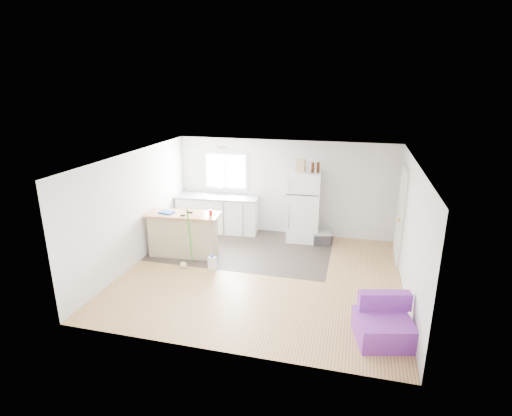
{
  "coord_description": "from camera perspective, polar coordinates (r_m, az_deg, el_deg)",
  "views": [
    {
      "loc": [
        1.72,
        -7.13,
        3.77
      ],
      "look_at": [
        -0.29,
        0.7,
        1.19
      ],
      "focal_mm": 28.0,
      "sensor_mm": 36.0,
      "label": 1
    }
  ],
  "objects": [
    {
      "name": "purple_seat",
      "position": [
        6.6,
        17.74,
        -15.58
      ],
      "size": [
        0.96,
        0.93,
        0.66
      ],
      "rotation": [
        0.0,
        0.0,
        0.24
      ],
      "color": "purple",
      "rests_on": "floor"
    },
    {
      "name": "bottle_right",
      "position": [
        9.46,
        8.87,
        5.75
      ],
      "size": [
        0.09,
        0.09,
        0.25
      ],
      "primitive_type": "cylinder",
      "rotation": [
        0.0,
        0.0,
        -0.4
      ],
      "color": "#351809",
      "rests_on": "refrigerator"
    },
    {
      "name": "refrigerator",
      "position": [
        9.77,
        6.84,
        0.24
      ],
      "size": [
        0.8,
        0.76,
        1.72
      ],
      "rotation": [
        0.0,
        0.0,
        0.05
      ],
      "color": "white",
      "rests_on": "floor"
    },
    {
      "name": "blue_tray",
      "position": [
        9.03,
        -12.64,
        -0.6
      ],
      "size": [
        0.33,
        0.27,
        0.04
      ],
      "primitive_type": "cube",
      "rotation": [
        0.0,
        0.0,
        -0.18
      ],
      "color": "blue",
      "rests_on": "peninsula"
    },
    {
      "name": "cooler",
      "position": [
        9.75,
        9.31,
        -4.27
      ],
      "size": [
        0.47,
        0.38,
        0.32
      ],
      "rotation": [
        0.0,
        0.0,
        0.27
      ],
      "color": "#313033",
      "rests_on": "floor"
    },
    {
      "name": "tool_b",
      "position": [
        8.78,
        -10.4,
        -1.03
      ],
      "size": [
        0.11,
        0.07,
        0.03
      ],
      "primitive_type": "cube",
      "rotation": [
        0.0,
        0.0,
        0.33
      ],
      "color": "black",
      "rests_on": "peninsula"
    },
    {
      "name": "interior_door",
      "position": [
        9.16,
        19.96,
        -0.9
      ],
      "size": [
        0.11,
        0.92,
        2.1
      ],
      "color": "white",
      "rests_on": "right_wall"
    },
    {
      "name": "window",
      "position": [
        10.4,
        -4.33,
        5.31
      ],
      "size": [
        1.18,
        0.06,
        0.98
      ],
      "color": "white",
      "rests_on": "back_wall"
    },
    {
      "name": "mop",
      "position": [
        8.58,
        -10.1,
        -6.97
      ],
      "size": [
        0.26,
        0.37,
        1.34
      ],
      "rotation": [
        0.0,
        0.0,
        0.26
      ],
      "color": "green",
      "rests_on": "floor"
    },
    {
      "name": "red_cup",
      "position": [
        8.73,
        -6.5,
        -0.64
      ],
      "size": [
        0.1,
        0.1,
        0.12
      ],
      "primitive_type": "cylinder",
      "rotation": [
        0.0,
        0.0,
        0.27
      ],
      "color": "red",
      "rests_on": "peninsula"
    },
    {
      "name": "kitchen_cabinets",
      "position": [
        10.43,
        -5.47,
        -0.76
      ],
      "size": [
        2.17,
        0.84,
        1.23
      ],
      "rotation": [
        0.0,
        0.0,
        0.08
      ],
      "color": "white",
      "rests_on": "floor"
    },
    {
      "name": "tool_a",
      "position": [
        8.95,
        -9.46,
        -0.6
      ],
      "size": [
        0.14,
        0.06,
        0.03
      ],
      "primitive_type": "cube",
      "rotation": [
        0.0,
        0.0,
        -0.09
      ],
      "color": "black",
      "rests_on": "peninsula"
    },
    {
      "name": "vinyl_zone",
      "position": [
        9.51,
        -1.75,
        -5.67
      ],
      "size": [
        4.05,
        2.5,
        0.0
      ],
      "primitive_type": "cube",
      "color": "#2F2923",
      "rests_on": "floor"
    },
    {
      "name": "room",
      "position": [
        7.77,
        0.76,
        -1.64
      ],
      "size": [
        5.51,
        5.01,
        2.41
      ],
      "color": "olive",
      "rests_on": "ground"
    },
    {
      "name": "cardboard_box",
      "position": [
        9.5,
        6.42,
        6.06
      ],
      "size": [
        0.22,
        0.14,
        0.3
      ],
      "primitive_type": "cube",
      "rotation": [
        0.0,
        0.0,
        -0.23
      ],
      "color": "tan",
      "rests_on": "refrigerator"
    },
    {
      "name": "cleaner_jug",
      "position": [
        8.42,
        -6.25,
        -7.87
      ],
      "size": [
        0.17,
        0.13,
        0.35
      ],
      "rotation": [
        0.0,
        0.0,
        -0.08
      ],
      "color": "white",
      "rests_on": "floor"
    },
    {
      "name": "bottle_left",
      "position": [
        9.41,
        8.09,
        5.72
      ],
      "size": [
        0.08,
        0.08,
        0.25
      ],
      "primitive_type": "cylinder",
      "rotation": [
        0.0,
        0.0,
        0.14
      ],
      "color": "#351809",
      "rests_on": "refrigerator"
    },
    {
      "name": "ceiling_fixture",
      "position": [
        8.94,
        -4.95,
        8.54
      ],
      "size": [
        0.3,
        0.3,
        0.07
      ],
      "primitive_type": "cylinder",
      "color": "white",
      "rests_on": "ceiling"
    },
    {
      "name": "peninsula",
      "position": [
        9.1,
        -10.33,
        -3.68
      ],
      "size": [
        1.65,
        0.74,
        0.98
      ],
      "rotation": [
        0.0,
        0.0,
        0.08
      ],
      "color": "#BDB189",
      "rests_on": "floor"
    }
  ]
}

